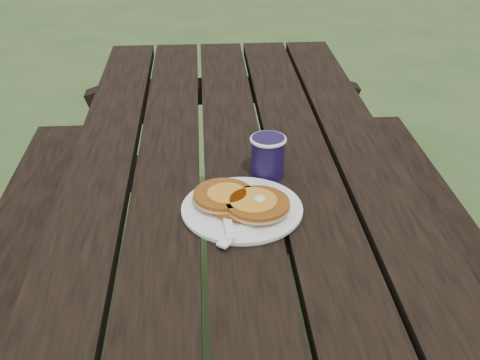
{
  "coord_description": "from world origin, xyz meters",
  "views": [
    {
      "loc": [
        -0.07,
        -1.17,
        1.39
      ],
      "look_at": [
        -0.0,
        -0.15,
        0.8
      ],
      "focal_mm": 45.0,
      "sensor_mm": 36.0,
      "label": 1
    }
  ],
  "objects": [
    {
      "name": "plate",
      "position": [
        0.0,
        -0.19,
        0.76
      ],
      "size": [
        0.29,
        0.29,
        0.01
      ],
      "primitive_type": "cylinder",
      "rotation": [
        0.0,
        0.0,
        0.33
      ],
      "color": "white",
      "rests_on": "picnic_table"
    },
    {
      "name": "pancake_stack",
      "position": [
        -0.0,
        -0.19,
        0.77
      ],
      "size": [
        0.18,
        0.16,
        0.04
      ],
      "rotation": [
        0.0,
        0.0,
        -0.25
      ],
      "color": "#8D4810",
      "rests_on": "plate"
    },
    {
      "name": "fork",
      "position": [
        -0.03,
        -0.25,
        0.77
      ],
      "size": [
        0.04,
        0.16,
        0.01
      ],
      "primitive_type": null,
      "rotation": [
        0.0,
        0.0,
        0.06
      ],
      "color": "white",
      "rests_on": "plate"
    },
    {
      "name": "knife",
      "position": [
        0.01,
        -0.25,
        0.76
      ],
      "size": [
        0.13,
        0.15,
        0.0
      ],
      "primitive_type": "cube",
      "rotation": [
        0.0,
        0.0,
        -0.69
      ],
      "color": "white",
      "rests_on": "plate"
    },
    {
      "name": "picnic_table",
      "position": [
        0.0,
        0.0,
        0.37
      ],
      "size": [
        1.36,
        1.8,
        0.75
      ],
      "color": "black",
      "rests_on": "ground"
    },
    {
      "name": "coffee_cup",
      "position": [
        0.07,
        -0.05,
        0.8
      ],
      "size": [
        0.08,
        0.08,
        0.09
      ],
      "rotation": [
        0.0,
        0.0,
        -0.09
      ],
      "color": "#160D33",
      "rests_on": "picnic_table"
    }
  ]
}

